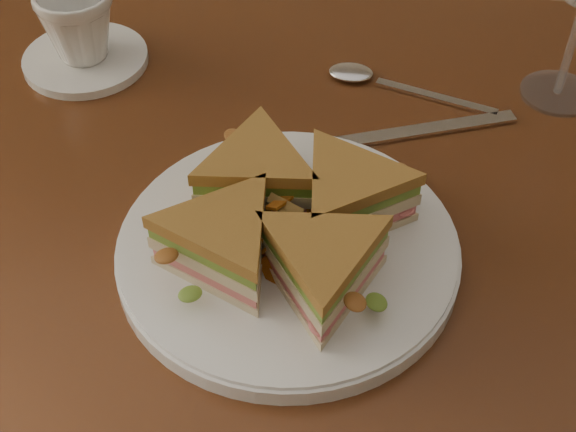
{
  "coord_description": "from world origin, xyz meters",
  "views": [
    {
      "loc": [
        0.07,
        -0.5,
        1.27
      ],
      "look_at": [
        -0.0,
        -0.06,
        0.8
      ],
      "focal_mm": 50.0,
      "sensor_mm": 36.0,
      "label": 1
    }
  ],
  "objects_px": {
    "sandwich_wedges": "(288,220)",
    "saucer": "(86,59)",
    "spoon": "(371,79)",
    "coffee_cup": "(78,25)",
    "knife": "(406,133)",
    "table": "(301,278)",
    "plate": "(288,250)"
  },
  "relations": [
    {
      "from": "spoon",
      "to": "coffee_cup",
      "type": "xyz_separation_m",
      "value": [
        -0.31,
        -0.02,
        0.04
      ]
    },
    {
      "from": "sandwich_wedges",
      "to": "knife",
      "type": "height_order",
      "value": "sandwich_wedges"
    },
    {
      "from": "spoon",
      "to": "saucer",
      "type": "height_order",
      "value": "same"
    },
    {
      "from": "saucer",
      "to": "spoon",
      "type": "bearing_deg",
      "value": 3.1
    },
    {
      "from": "table",
      "to": "saucer",
      "type": "height_order",
      "value": "saucer"
    },
    {
      "from": "spoon",
      "to": "saucer",
      "type": "relative_size",
      "value": 1.33
    },
    {
      "from": "table",
      "to": "spoon",
      "type": "distance_m",
      "value": 0.23
    },
    {
      "from": "spoon",
      "to": "coffee_cup",
      "type": "bearing_deg",
      "value": -161.86
    },
    {
      "from": "table",
      "to": "coffee_cup",
      "type": "height_order",
      "value": "coffee_cup"
    },
    {
      "from": "sandwich_wedges",
      "to": "saucer",
      "type": "bearing_deg",
      "value": 137.65
    },
    {
      "from": "table",
      "to": "plate",
      "type": "height_order",
      "value": "plate"
    },
    {
      "from": "knife",
      "to": "spoon",
      "type": "bearing_deg",
      "value": 94.86
    },
    {
      "from": "knife",
      "to": "coffee_cup",
      "type": "distance_m",
      "value": 0.36
    },
    {
      "from": "knife",
      "to": "saucer",
      "type": "distance_m",
      "value": 0.36
    },
    {
      "from": "table",
      "to": "saucer",
      "type": "relative_size",
      "value": 8.85
    },
    {
      "from": "table",
      "to": "spoon",
      "type": "xyz_separation_m",
      "value": [
        0.04,
        0.2,
        0.1
      ]
    },
    {
      "from": "plate",
      "to": "sandwich_wedges",
      "type": "bearing_deg",
      "value": 41.63
    },
    {
      "from": "plate",
      "to": "spoon",
      "type": "xyz_separation_m",
      "value": [
        0.05,
        0.26,
        -0.0
      ]
    },
    {
      "from": "knife",
      "to": "coffee_cup",
      "type": "bearing_deg",
      "value": 146.92
    },
    {
      "from": "spoon",
      "to": "coffee_cup",
      "type": "distance_m",
      "value": 0.32
    },
    {
      "from": "spoon",
      "to": "knife",
      "type": "distance_m",
      "value": 0.09
    },
    {
      "from": "saucer",
      "to": "plate",
      "type": "bearing_deg",
      "value": -42.35
    },
    {
      "from": "table",
      "to": "sandwich_wedges",
      "type": "distance_m",
      "value": 0.16
    },
    {
      "from": "sandwich_wedges",
      "to": "knife",
      "type": "xyz_separation_m",
      "value": [
        0.09,
        0.18,
        -0.04
      ]
    },
    {
      "from": "coffee_cup",
      "to": "knife",
      "type": "bearing_deg",
      "value": -0.75
    },
    {
      "from": "plate",
      "to": "saucer",
      "type": "height_order",
      "value": "plate"
    },
    {
      "from": "table",
      "to": "knife",
      "type": "height_order",
      "value": "knife"
    },
    {
      "from": "saucer",
      "to": "sandwich_wedges",
      "type": "bearing_deg",
      "value": -42.35
    },
    {
      "from": "spoon",
      "to": "table",
      "type": "bearing_deg",
      "value": -87.05
    },
    {
      "from": "spoon",
      "to": "knife",
      "type": "xyz_separation_m",
      "value": [
        0.04,
        -0.08,
        -0.0
      ]
    },
    {
      "from": "coffee_cup",
      "to": "saucer",
      "type": "bearing_deg",
      "value": 0.0
    },
    {
      "from": "table",
      "to": "saucer",
      "type": "distance_m",
      "value": 0.34
    }
  ]
}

